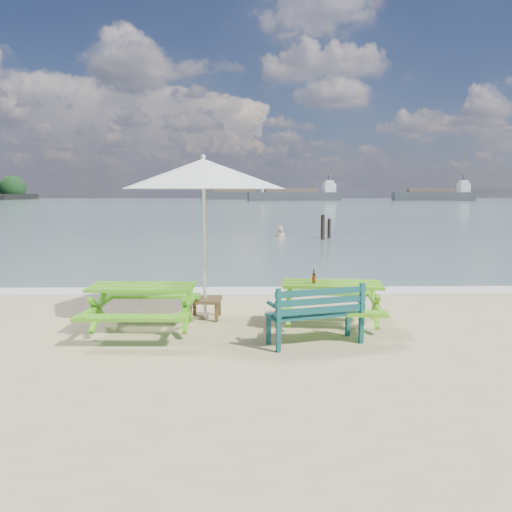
{
  "coord_description": "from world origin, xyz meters",
  "views": [
    {
      "loc": [
        -0.18,
        -6.39,
        2.21
      ],
      "look_at": [
        -0.01,
        3.0,
        1.0
      ],
      "focal_mm": 35.0,
      "sensor_mm": 36.0,
      "label": 1
    }
  ],
  "objects_px": {
    "picnic_table_right": "(332,306)",
    "swimmer": "(280,243)",
    "side_table": "(205,308)",
    "patio_umbrella": "(203,174)",
    "beer_bottle": "(314,278)",
    "picnic_table_left": "(143,310)",
    "park_bench": "(315,326)"
  },
  "relations": [
    {
      "from": "picnic_table_right",
      "to": "swimmer",
      "type": "relative_size",
      "value": 1.1
    },
    {
      "from": "side_table",
      "to": "patio_umbrella",
      "type": "height_order",
      "value": "patio_umbrella"
    },
    {
      "from": "patio_umbrella",
      "to": "beer_bottle",
      "type": "relative_size",
      "value": 12.67
    },
    {
      "from": "picnic_table_right",
      "to": "swimmer",
      "type": "xyz_separation_m",
      "value": [
        0.28,
        16.72,
        -0.71
      ]
    },
    {
      "from": "picnic_table_right",
      "to": "side_table",
      "type": "distance_m",
      "value": 2.22
    },
    {
      "from": "swimmer",
      "to": "picnic_table_right",
      "type": "bearing_deg",
      "value": -90.96
    },
    {
      "from": "swimmer",
      "to": "picnic_table_left",
      "type": "bearing_deg",
      "value": -100.97
    },
    {
      "from": "patio_umbrella",
      "to": "beer_bottle",
      "type": "height_order",
      "value": "patio_umbrella"
    },
    {
      "from": "patio_umbrella",
      "to": "swimmer",
      "type": "distance_m",
      "value": 16.48
    },
    {
      "from": "patio_umbrella",
      "to": "swimmer",
      "type": "bearing_deg",
      "value": 81.52
    },
    {
      "from": "picnic_table_left",
      "to": "park_bench",
      "type": "distance_m",
      "value": 2.69
    },
    {
      "from": "picnic_table_right",
      "to": "side_table",
      "type": "xyz_separation_m",
      "value": [
        -2.11,
        0.66,
        -0.17
      ]
    },
    {
      "from": "picnic_table_right",
      "to": "side_table",
      "type": "bearing_deg",
      "value": 162.54
    },
    {
      "from": "picnic_table_left",
      "to": "beer_bottle",
      "type": "distance_m",
      "value": 2.75
    },
    {
      "from": "picnic_table_right",
      "to": "park_bench",
      "type": "bearing_deg",
      "value": -114.9
    },
    {
      "from": "park_bench",
      "to": "side_table",
      "type": "distance_m",
      "value": 2.29
    },
    {
      "from": "picnic_table_left",
      "to": "side_table",
      "type": "relative_size",
      "value": 3.1
    },
    {
      "from": "park_bench",
      "to": "swimmer",
      "type": "bearing_deg",
      "value": 87.83
    },
    {
      "from": "picnic_table_right",
      "to": "swimmer",
      "type": "distance_m",
      "value": 16.74
    },
    {
      "from": "side_table",
      "to": "picnic_table_left",
      "type": "bearing_deg",
      "value": -134.45
    },
    {
      "from": "side_table",
      "to": "swimmer",
      "type": "height_order",
      "value": "swimmer"
    },
    {
      "from": "patio_umbrella",
      "to": "park_bench",
      "type": "bearing_deg",
      "value": -40.9
    },
    {
      "from": "park_bench",
      "to": "swimmer",
      "type": "distance_m",
      "value": 17.57
    },
    {
      "from": "beer_bottle",
      "to": "park_bench",
      "type": "bearing_deg",
      "value": -96.08
    },
    {
      "from": "side_table",
      "to": "picnic_table_right",
      "type": "bearing_deg",
      "value": -17.46
    },
    {
      "from": "beer_bottle",
      "to": "patio_umbrella",
      "type": "bearing_deg",
      "value": 158.95
    },
    {
      "from": "picnic_table_right",
      "to": "patio_umbrella",
      "type": "xyz_separation_m",
      "value": [
        -2.11,
        0.66,
        2.15
      ]
    },
    {
      "from": "picnic_table_left",
      "to": "picnic_table_right",
      "type": "distance_m",
      "value": 3.02
    },
    {
      "from": "patio_umbrella",
      "to": "picnic_table_right",
      "type": "bearing_deg",
      "value": -17.46
    },
    {
      "from": "beer_bottle",
      "to": "picnic_table_left",
      "type": "bearing_deg",
      "value": -175.46
    },
    {
      "from": "side_table",
      "to": "patio_umbrella",
      "type": "xyz_separation_m",
      "value": [
        0.0,
        0.0,
        2.32
      ]
    },
    {
      "from": "park_bench",
      "to": "beer_bottle",
      "type": "height_order",
      "value": "beer_bottle"
    }
  ]
}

